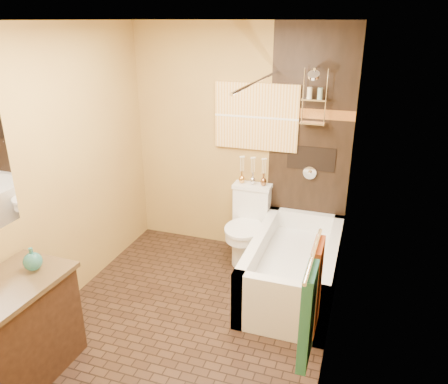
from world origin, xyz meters
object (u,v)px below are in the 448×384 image
at_px(sunset_painting, 256,117).
at_px(toilet, 247,225).
at_px(bathtub, 293,271).
at_px(vanity, 15,332).

distance_m(sunset_painting, toilet, 1.17).
relative_size(bathtub, toilet, 1.83).
height_order(sunset_painting, toilet, sunset_painting).
distance_m(sunset_painting, bathtub, 1.63).
bearing_deg(bathtub, toilet, 142.82).
distance_m(sunset_painting, vanity, 2.95).
bearing_deg(toilet, sunset_painting, 89.78).
relative_size(sunset_painting, toilet, 1.10).
relative_size(sunset_painting, bathtub, 0.60).
height_order(bathtub, vanity, vanity).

